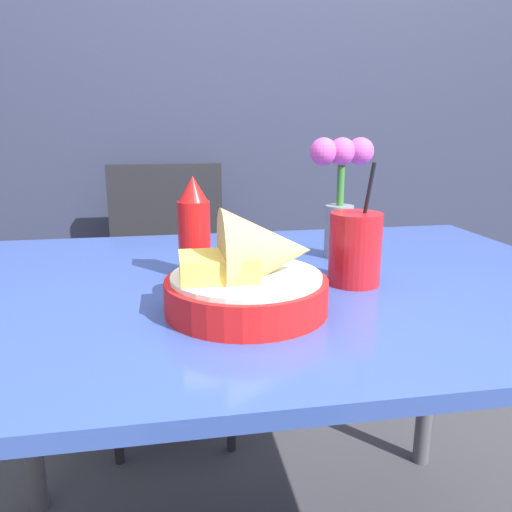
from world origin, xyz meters
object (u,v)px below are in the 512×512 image
at_px(ketchup_bottle, 194,229).
at_px(chair_far_window, 169,273).
at_px(food_basket, 252,275).
at_px(drink_cup, 355,251).
at_px(flower_vase, 341,186).

bearing_deg(ketchup_bottle, chair_far_window, 94.10).
bearing_deg(food_basket, chair_far_window, 97.75).
distance_m(chair_far_window, drink_cup, 0.98).
relative_size(drink_cup, flower_vase, 0.87).
bearing_deg(ketchup_bottle, food_basket, -69.24).
bearing_deg(chair_far_window, drink_cup, -68.70).
bearing_deg(drink_cup, flower_vase, 79.39).
xyz_separation_m(chair_far_window, drink_cup, (0.34, -0.88, 0.28)).
relative_size(chair_far_window, food_basket, 3.57).
relative_size(chair_far_window, ketchup_bottle, 4.72).
height_order(food_basket, flower_vase, flower_vase).
relative_size(food_basket, drink_cup, 1.13).
relative_size(food_basket, flower_vase, 0.98).
distance_m(food_basket, drink_cup, 0.23).
height_order(ketchup_bottle, drink_cup, drink_cup).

